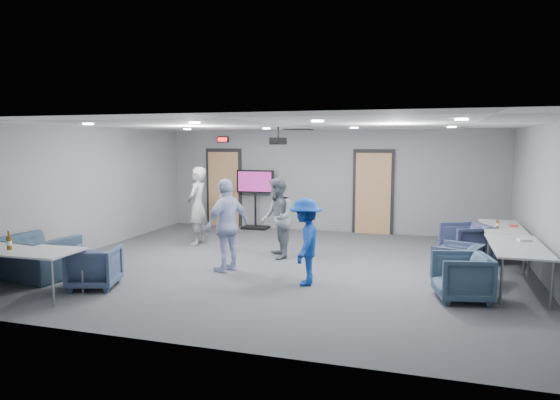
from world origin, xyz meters
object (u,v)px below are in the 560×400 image
(table_front_left, at_px, (17,252))
(bottle_front, at_px, (9,243))
(table_right_b, at_px, (517,248))
(chair_right_c, at_px, (462,277))
(chair_front_b, at_px, (37,258))
(person_b, at_px, (277,218))
(projector, at_px, (278,141))
(person_a, at_px, (197,206))
(chair_right_b, at_px, (457,263))
(person_c, at_px, (227,225))
(table_right_a, at_px, (502,228))
(bottle_right, at_px, (498,224))
(chair_front_a, at_px, (94,267))
(chair_right_a, at_px, (467,243))
(tv_stand, at_px, (255,196))
(person_d, at_px, (305,242))

(table_front_left, bearing_deg, bottle_front, -143.36)
(table_right_b, bearing_deg, table_front_left, 109.11)
(chair_right_c, relative_size, chair_front_b, 0.68)
(person_b, distance_m, projector, 1.58)
(person_a, xyz_separation_m, table_front_left, (-0.93, -4.36, -0.21))
(person_a, height_order, chair_right_b, person_a)
(person_a, xyz_separation_m, chair_right_b, (5.66, -1.55, -0.58))
(person_c, distance_m, table_front_left, 3.44)
(person_a, distance_m, projector, 2.69)
(table_front_left, bearing_deg, table_right_a, 29.25)
(bottle_right, bearing_deg, person_c, -158.72)
(person_b, xyz_separation_m, chair_front_b, (-3.54, -2.74, -0.46))
(chair_front_a, bearing_deg, chair_right_a, -165.88)
(chair_front_a, distance_m, tv_stand, 6.12)
(person_a, relative_size, chair_front_a, 2.40)
(person_b, height_order, table_right_b, person_b)
(chair_right_a, height_order, table_right_a, chair_right_a)
(chair_right_c, bearing_deg, table_right_b, 121.83)
(table_front_left, bearing_deg, person_a, 76.29)
(chair_right_a, bearing_deg, chair_right_b, -32.81)
(person_c, distance_m, chair_front_a, 2.39)
(bottle_front, distance_m, projector, 5.20)
(person_d, xyz_separation_m, table_front_left, (-4.14, -1.87, -0.04))
(projector, bearing_deg, person_b, -94.95)
(person_b, bearing_deg, person_d, 6.38)
(chair_right_c, distance_m, bottle_front, 6.94)
(chair_front_b, relative_size, table_right_b, 0.59)
(person_a, xyz_separation_m, bottle_front, (-1.01, -4.42, -0.07))
(person_c, bearing_deg, chair_front_a, -22.91)
(chair_right_b, height_order, bottle_right, bottle_right)
(chair_right_c, relative_size, bottle_right, 3.53)
(person_b, bearing_deg, table_right_b, 52.64)
(table_right_b, distance_m, projector, 4.86)
(chair_right_c, bearing_deg, table_front_left, -87.56)
(chair_right_b, distance_m, projector, 4.18)
(person_d, height_order, chair_front_b, person_d)
(person_b, relative_size, table_right_b, 0.85)
(chair_right_c, bearing_deg, person_c, -110.33)
(chair_front_b, distance_m, bottle_front, 1.07)
(person_d, height_order, tv_stand, tv_stand)
(chair_right_c, height_order, table_right_a, table_right_a)
(person_a, bearing_deg, chair_front_b, -24.11)
(person_d, bearing_deg, bottle_front, -71.28)
(chair_right_a, height_order, table_right_b, chair_right_a)
(chair_right_b, xyz_separation_m, table_right_b, (0.89, -0.22, 0.36))
(chair_right_b, distance_m, chair_front_b, 7.28)
(person_b, height_order, chair_right_c, person_b)
(person_c, xyz_separation_m, chair_right_c, (4.06, -0.57, -0.50))
(tv_stand, bearing_deg, person_a, -103.57)
(person_a, distance_m, bottle_right, 6.44)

